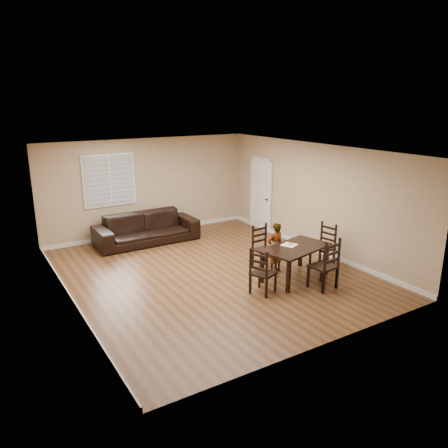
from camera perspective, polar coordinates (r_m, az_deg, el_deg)
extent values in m
plane|color=brown|center=(9.78, -1.75, -6.35)|extent=(7.00, 7.00, 0.00)
cube|color=tan|center=(12.44, -9.87, 4.79)|extent=(6.00, 0.04, 2.70)
cube|color=tan|center=(6.68, 13.32, -5.21)|extent=(6.00, 0.04, 2.70)
cube|color=tan|center=(8.34, -20.00, -1.49)|extent=(0.04, 7.00, 2.70)
cube|color=tan|center=(11.11, 11.77, 3.35)|extent=(0.04, 7.00, 2.70)
cube|color=white|center=(9.11, -1.89, 9.57)|extent=(6.00, 7.00, 0.04)
cube|color=white|center=(11.99, -14.75, 5.54)|extent=(1.40, 0.08, 1.40)
cube|color=white|center=(12.80, 4.87, 3.80)|extent=(0.06, 0.94, 2.05)
cylinder|color=#332114|center=(12.57, 5.56, 3.20)|extent=(0.06, 0.06, 0.02)
cube|color=white|center=(12.74, -9.57, -0.97)|extent=(6.00, 0.03, 0.10)
cube|color=white|center=(8.80, -19.10, -9.57)|extent=(0.03, 7.00, 0.10)
cube|color=white|center=(11.44, 11.35, -3.02)|extent=(0.03, 7.00, 0.10)
cube|color=black|center=(9.37, 9.34, -3.07)|extent=(1.68, 1.18, 0.04)
cube|color=black|center=(8.79, 8.42, -6.83)|extent=(0.08, 0.08, 0.67)
cube|color=black|center=(9.84, 13.25, -4.56)|extent=(0.08, 0.08, 0.67)
cube|color=black|center=(9.19, 4.95, -5.67)|extent=(0.08, 0.08, 0.67)
cube|color=black|center=(10.20, 9.96, -3.63)|extent=(0.08, 0.08, 0.67)
cube|color=black|center=(9.95, 5.30, -3.39)|extent=(0.48, 0.45, 0.04)
cube|color=black|center=(10.06, 4.60, -2.73)|extent=(0.45, 0.08, 1.00)
cube|color=black|center=(9.78, 5.11, -5.13)|extent=(0.04, 0.04, 0.41)
cube|color=black|center=(10.02, 6.79, -4.64)|extent=(0.04, 0.04, 0.41)
cube|color=black|center=(10.03, 3.76, -4.54)|extent=(0.04, 0.04, 0.41)
cube|color=black|center=(10.27, 5.43, -4.08)|extent=(0.04, 0.04, 0.41)
cube|color=black|center=(9.08, 12.81, -5.42)|extent=(0.54, 0.51, 0.04)
cube|color=black|center=(8.94, 13.87, -5.32)|extent=(0.49, 0.10, 1.08)
cube|color=black|center=(9.44, 12.62, -6.16)|extent=(0.05, 0.05, 0.44)
cube|color=black|center=(9.13, 10.93, -6.82)|extent=(0.05, 0.05, 0.44)
cube|color=black|center=(9.22, 14.49, -6.83)|extent=(0.05, 0.05, 0.44)
cube|color=black|center=(8.91, 12.83, -7.54)|extent=(0.05, 0.05, 0.44)
cube|color=black|center=(8.69, 5.13, -6.45)|extent=(0.53, 0.55, 0.04)
cube|color=black|center=(8.52, 4.51, -6.42)|extent=(0.20, 0.41, 0.95)
cube|color=black|center=(8.83, 6.72, -7.64)|extent=(0.05, 0.05, 0.39)
cube|color=black|center=(9.00, 4.65, -7.11)|extent=(0.05, 0.05, 0.39)
cube|color=black|center=(8.55, 5.57, -8.40)|extent=(0.05, 0.05, 0.39)
cube|color=black|center=(8.73, 3.46, -7.84)|extent=(0.05, 0.05, 0.39)
cube|color=black|center=(10.27, 12.75, -3.08)|extent=(0.48, 0.51, 0.04)
cube|color=black|center=(10.40, 13.40, -2.49)|extent=(0.11, 0.45, 1.00)
cube|color=black|center=(10.32, 11.21, -4.22)|extent=(0.05, 0.05, 0.41)
cube|color=black|center=(10.10, 12.93, -4.78)|extent=(0.05, 0.05, 0.41)
cube|color=black|center=(10.59, 12.42, -3.76)|extent=(0.05, 0.05, 0.41)
cube|color=black|center=(10.38, 14.13, -4.29)|extent=(0.05, 0.05, 0.41)
imported|color=gray|center=(9.72, 6.69, -3.06)|extent=(0.42, 0.28, 1.12)
cube|color=white|center=(9.45, 8.51, -2.70)|extent=(0.37, 0.37, 0.00)
torus|color=#D28D4B|center=(9.46, 8.59, -2.58)|extent=(0.10, 0.10, 0.03)
torus|color=silver|center=(9.46, 8.59, -2.51)|extent=(0.09, 0.09, 0.02)
imported|color=black|center=(11.83, -10.08, -0.56)|extent=(2.72, 1.08, 0.79)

